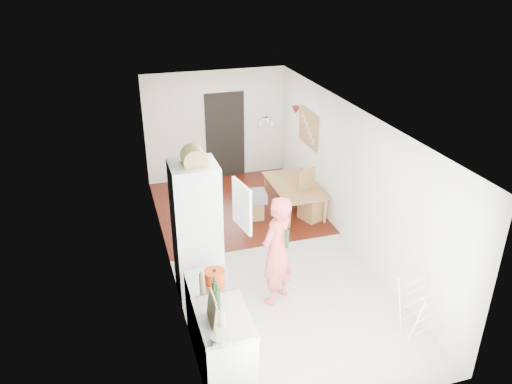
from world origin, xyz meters
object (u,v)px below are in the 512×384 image
person (277,242)px  drying_rack (421,311)px  dining_table (295,199)px  dining_chair (313,196)px  stool (255,209)px

person → drying_rack: bearing=101.8°
dining_table → dining_chair: dining_chair is taller
person → dining_chair: bearing=-162.2°
dining_table → person: bearing=153.7°
dining_table → stool: 0.92m
person → dining_chair: (1.52, 2.22, -0.51)m
person → dining_table: bearing=-154.3°
person → stool: (0.44, 2.55, -0.81)m
stool → dining_chair: bearing=-17.1°
stool → drying_rack: drying_rack is taller
dining_chair → stool: bearing=142.5°
dining_chair → person: bearing=-144.9°
dining_chair → drying_rack: size_ratio=1.16×
person → drying_rack: 2.16m
person → dining_chair: size_ratio=2.03×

